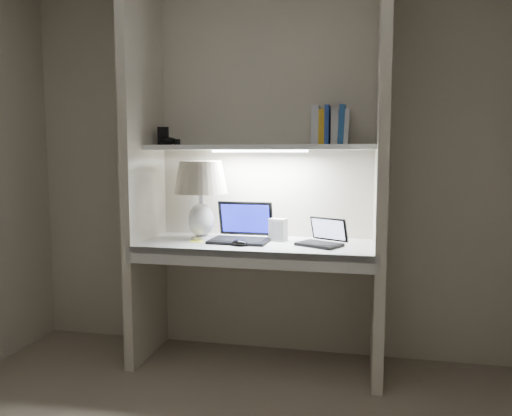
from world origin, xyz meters
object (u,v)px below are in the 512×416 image
(speaker, at_px, (278,230))
(book_row, at_px, (330,126))
(laptop_main, at_px, (242,232))
(laptop_netbook, at_px, (323,239))
(table_lamp, at_px, (201,187))

(speaker, bearing_deg, book_row, 42.42)
(laptop_main, xyz_separation_m, book_row, (0.53, 0.14, 0.65))
(laptop_netbook, bearing_deg, speaker, -169.00)
(table_lamp, xyz_separation_m, speaker, (0.49, 0.04, -0.26))
(laptop_netbook, height_order, book_row, book_row)
(laptop_netbook, relative_size, speaker, 2.25)
(speaker, bearing_deg, laptop_netbook, 7.15)
(table_lamp, bearing_deg, book_row, 9.98)
(speaker, relative_size, book_row, 0.58)
(table_lamp, distance_m, laptop_main, 0.38)
(laptop_main, relative_size, speaker, 2.60)
(laptop_netbook, height_order, speaker, laptop_netbook)
(laptop_main, distance_m, book_row, 0.85)
(table_lamp, relative_size, laptop_main, 1.35)
(laptop_netbook, bearing_deg, book_row, 111.15)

